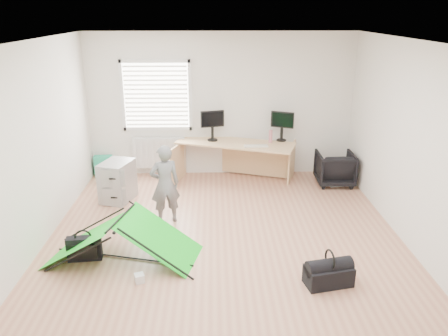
{
  "coord_description": "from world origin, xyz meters",
  "views": [
    {
      "loc": [
        -0.15,
        -5.39,
        3.07
      ],
      "look_at": [
        0.0,
        0.4,
        0.95
      ],
      "focal_mm": 35.0,
      "sensor_mm": 36.0,
      "label": 1
    }
  ],
  "objects_px": {
    "desk": "(235,161)",
    "filing_cabinet": "(117,181)",
    "kite": "(122,238)",
    "monitor_left": "(212,130)",
    "laptop_bag": "(84,248)",
    "thermos": "(271,136)",
    "office_chair": "(335,168)",
    "person": "(165,184)",
    "duffel_bag": "(328,276)",
    "monitor_right": "(282,130)",
    "storage_crate": "(340,177)"
  },
  "relations": [
    {
      "from": "desk",
      "to": "filing_cabinet",
      "type": "relative_size",
      "value": 3.19
    },
    {
      "from": "kite",
      "to": "monitor_left",
      "type": "bearing_deg",
      "value": 82.1
    },
    {
      "from": "desk",
      "to": "laptop_bag",
      "type": "height_order",
      "value": "desk"
    },
    {
      "from": "thermos",
      "to": "desk",
      "type": "bearing_deg",
      "value": 178.26
    },
    {
      "from": "office_chair",
      "to": "person",
      "type": "height_order",
      "value": "person"
    },
    {
      "from": "kite",
      "to": "duffel_bag",
      "type": "height_order",
      "value": "kite"
    },
    {
      "from": "person",
      "to": "kite",
      "type": "distance_m",
      "value": 1.18
    },
    {
      "from": "monitor_left",
      "to": "person",
      "type": "height_order",
      "value": "person"
    },
    {
      "from": "monitor_right",
      "to": "storage_crate",
      "type": "xyz_separation_m",
      "value": [
        1.08,
        -0.34,
        -0.81
      ]
    },
    {
      "from": "office_chair",
      "to": "laptop_bag",
      "type": "bearing_deg",
      "value": 33.98
    },
    {
      "from": "person",
      "to": "laptop_bag",
      "type": "height_order",
      "value": "person"
    },
    {
      "from": "desk",
      "to": "thermos",
      "type": "distance_m",
      "value": 0.81
    },
    {
      "from": "monitor_left",
      "to": "thermos",
      "type": "bearing_deg",
      "value": -22.59
    },
    {
      "from": "kite",
      "to": "thermos",
      "type": "bearing_deg",
      "value": 64.75
    },
    {
      "from": "person",
      "to": "duffel_bag",
      "type": "distance_m",
      "value": 2.71
    },
    {
      "from": "filing_cabinet",
      "to": "monitor_left",
      "type": "xyz_separation_m",
      "value": [
        1.61,
        1.02,
        0.61
      ]
    },
    {
      "from": "office_chair",
      "to": "kite",
      "type": "height_order",
      "value": "office_chair"
    },
    {
      "from": "monitor_left",
      "to": "monitor_right",
      "type": "bearing_deg",
      "value": -16.1
    },
    {
      "from": "monitor_left",
      "to": "storage_crate",
      "type": "bearing_deg",
      "value": -23.32
    },
    {
      "from": "filing_cabinet",
      "to": "thermos",
      "type": "xyz_separation_m",
      "value": [
        2.68,
        0.86,
        0.52
      ]
    },
    {
      "from": "filing_cabinet",
      "to": "laptop_bag",
      "type": "distance_m",
      "value": 1.9
    },
    {
      "from": "desk",
      "to": "filing_cabinet",
      "type": "height_order",
      "value": "desk"
    },
    {
      "from": "storage_crate",
      "to": "monitor_right",
      "type": "bearing_deg",
      "value": 162.45
    },
    {
      "from": "laptop_bag",
      "to": "desk",
      "type": "bearing_deg",
      "value": 46.87
    },
    {
      "from": "office_chair",
      "to": "person",
      "type": "xyz_separation_m",
      "value": [
        -2.96,
        -1.45,
        0.3
      ]
    },
    {
      "from": "kite",
      "to": "duffel_bag",
      "type": "distance_m",
      "value": 2.61
    },
    {
      "from": "desk",
      "to": "monitor_left",
      "type": "relative_size",
      "value": 4.94
    },
    {
      "from": "desk",
      "to": "filing_cabinet",
      "type": "distance_m",
      "value": 2.21
    },
    {
      "from": "filing_cabinet",
      "to": "office_chair",
      "type": "distance_m",
      "value": 3.91
    },
    {
      "from": "office_chair",
      "to": "duffel_bag",
      "type": "distance_m",
      "value": 3.27
    },
    {
      "from": "monitor_left",
      "to": "desk",
      "type": "bearing_deg",
      "value": -32.63
    },
    {
      "from": "desk",
      "to": "duffel_bag",
      "type": "relative_size",
      "value": 3.97
    },
    {
      "from": "duffel_bag",
      "to": "desk",
      "type": "bearing_deg",
      "value": 93.22
    },
    {
      "from": "monitor_left",
      "to": "laptop_bag",
      "type": "distance_m",
      "value": 3.45
    },
    {
      "from": "monitor_right",
      "to": "laptop_bag",
      "type": "height_order",
      "value": "monitor_right"
    },
    {
      "from": "thermos",
      "to": "person",
      "type": "relative_size",
      "value": 0.19
    },
    {
      "from": "filing_cabinet",
      "to": "monitor_left",
      "type": "height_order",
      "value": "monitor_left"
    },
    {
      "from": "thermos",
      "to": "storage_crate",
      "type": "xyz_separation_m",
      "value": [
        1.3,
        -0.23,
        -0.72
      ]
    },
    {
      "from": "kite",
      "to": "filing_cabinet",
      "type": "bearing_deg",
      "value": 117.18
    },
    {
      "from": "person",
      "to": "kite",
      "type": "relative_size",
      "value": 0.65
    },
    {
      "from": "kite",
      "to": "monitor_right",
      "type": "bearing_deg",
      "value": 63.27
    },
    {
      "from": "office_chair",
      "to": "monitor_right",
      "type": "bearing_deg",
      "value": -19.25
    },
    {
      "from": "office_chair",
      "to": "laptop_bag",
      "type": "distance_m",
      "value": 4.65
    },
    {
      "from": "thermos",
      "to": "kite",
      "type": "distance_m",
      "value": 3.58
    },
    {
      "from": "filing_cabinet",
      "to": "monitor_left",
      "type": "relative_size",
      "value": 1.55
    },
    {
      "from": "person",
      "to": "laptop_bag",
      "type": "bearing_deg",
      "value": 31.37
    },
    {
      "from": "desk",
      "to": "laptop_bag",
      "type": "relative_size",
      "value": 5.02
    },
    {
      "from": "person",
      "to": "duffel_bag",
      "type": "bearing_deg",
      "value": 123.95
    },
    {
      "from": "filing_cabinet",
      "to": "thermos",
      "type": "distance_m",
      "value": 2.86
    },
    {
      "from": "filing_cabinet",
      "to": "office_chair",
      "type": "bearing_deg",
      "value": 26.78
    }
  ]
}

